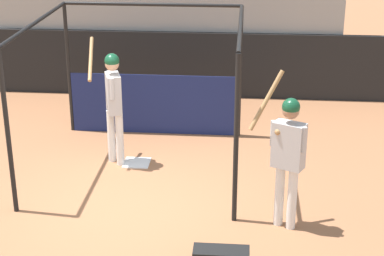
% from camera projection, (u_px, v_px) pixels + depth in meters
% --- Properties ---
extents(ground_plane, '(60.00, 60.00, 0.00)m').
position_uv_depth(ground_plane, '(123.00, 208.00, 9.47)').
color(ground_plane, '#9E6642').
extents(outfield_wall, '(24.00, 0.12, 1.44)m').
position_uv_depth(outfield_wall, '(166.00, 64.00, 14.11)').
color(outfield_wall, black).
rests_on(outfield_wall, ground).
extents(bleacher_section, '(7.60, 4.00, 3.52)m').
position_uv_depth(bleacher_section, '(175.00, 0.00, 15.64)').
color(bleacher_section, '#9E9E99').
rests_on(bleacher_section, ground).
extents(batting_cage, '(3.26, 3.31, 2.48)m').
position_uv_depth(batting_cage, '(149.00, 87.00, 11.29)').
color(batting_cage, black).
rests_on(batting_cage, ground).
extents(home_plate, '(0.44, 0.44, 0.02)m').
position_uv_depth(home_plate, '(137.00, 163.00, 10.96)').
color(home_plate, white).
rests_on(home_plate, ground).
extents(player_batter, '(0.64, 0.79, 2.07)m').
position_uv_depth(player_batter, '(113.00, 97.00, 10.56)').
color(player_batter, white).
rests_on(player_batter, ground).
extents(player_waiting, '(0.80, 0.56, 2.18)m').
position_uv_depth(player_waiting, '(288.00, 150.00, 8.58)').
color(player_waiting, white).
rests_on(player_waiting, ground).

